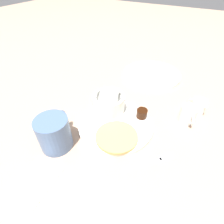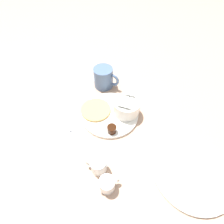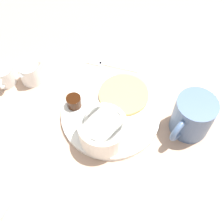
{
  "view_description": "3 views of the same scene",
  "coord_description": "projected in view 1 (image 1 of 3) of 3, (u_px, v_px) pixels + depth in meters",
  "views": [
    {
      "loc": [
        -0.34,
        -0.18,
        0.4
      ],
      "look_at": [
        0.01,
        0.02,
        0.04
      ],
      "focal_mm": 28.0,
      "sensor_mm": 36.0,
      "label": 1
    },
    {
      "loc": [
        0.32,
        -0.32,
        0.57
      ],
      "look_at": [
        0.01,
        0.0,
        0.03
      ],
      "focal_mm": 28.0,
      "sensor_mm": 36.0,
      "label": 2
    },
    {
      "loc": [
        0.16,
        0.32,
        0.57
      ],
      "look_at": [
        -0.0,
        0.01,
        0.02
      ],
      "focal_mm": 45.0,
      "sensor_mm": 36.0,
      "label": 3
    }
  ],
  "objects": [
    {
      "name": "butter_ramekin",
      "position": [
        111.0,
        103.0,
        0.6
      ],
      "size": [
        0.05,
        0.05,
        0.05
      ],
      "color": "white",
      "rests_on": "plate"
    },
    {
      "name": "far_plate",
      "position": [
        152.0,
        74.0,
        0.79
      ],
      "size": [
        0.26,
        0.26,
        0.01
      ],
      "color": "white",
      "rests_on": "ground_plane"
    },
    {
      "name": "napkin",
      "position": [
        35.0,
        181.0,
        0.41
      ],
      "size": [
        0.12,
        0.09,
        0.0
      ],
      "color": "white",
      "rests_on": "ground_plane"
    },
    {
      "name": "syrup_cup",
      "position": [
        142.0,
        113.0,
        0.56
      ],
      "size": [
        0.03,
        0.03,
        0.03
      ],
      "color": "black",
      "rests_on": "plate"
    },
    {
      "name": "plate",
      "position": [
        116.0,
        125.0,
        0.55
      ],
      "size": [
        0.23,
        0.23,
        0.01
      ],
      "color": "white",
      "rests_on": "ground_plane"
    },
    {
      "name": "ground_plane",
      "position": [
        116.0,
        126.0,
        0.55
      ],
      "size": [
        4.0,
        4.0,
        0.0
      ],
      "primitive_type": "plane",
      "color": "tan"
    },
    {
      "name": "fork",
      "position": [
        155.0,
        160.0,
        0.46
      ],
      "size": [
        0.11,
        0.11,
        0.0
      ],
      "color": "silver",
      "rests_on": "ground_plane"
    },
    {
      "name": "creamer_pitcher_far",
      "position": [
        198.0,
        106.0,
        0.59
      ],
      "size": [
        0.05,
        0.06,
        0.05
      ],
      "color": "white",
      "rests_on": "ground_plane"
    },
    {
      "name": "coffee_mug",
      "position": [
        55.0,
        133.0,
        0.47
      ],
      "size": [
        0.12,
        0.09,
        0.1
      ],
      "color": "slate",
      "rests_on": "ground_plane"
    },
    {
      "name": "pancake_stack",
      "position": [
        117.0,
        137.0,
        0.5
      ],
      "size": [
        0.12,
        0.12,
        0.01
      ],
      "color": "tan",
      "rests_on": "plate"
    },
    {
      "name": "bowl",
      "position": [
        109.0,
        103.0,
        0.57
      ],
      "size": [
        0.11,
        0.11,
        0.06
      ],
      "color": "white",
      "rests_on": "plate"
    },
    {
      "name": "creamer_pitcher_near",
      "position": [
        188.0,
        114.0,
        0.55
      ],
      "size": [
        0.07,
        0.05,
        0.06
      ],
      "color": "white",
      "rests_on": "ground_plane"
    }
  ]
}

